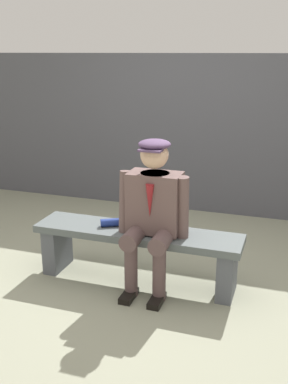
% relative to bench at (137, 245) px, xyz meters
% --- Properties ---
extents(ground_plane, '(30.00, 30.00, 0.00)m').
position_rel_bench_xyz_m(ground_plane, '(0.00, 0.00, -0.34)').
color(ground_plane, gray).
extents(bench, '(1.82, 0.41, 0.49)m').
position_rel_bench_xyz_m(bench, '(0.00, 0.00, 0.00)').
color(bench, '#525A5B').
rests_on(bench, ground).
extents(seated_man, '(0.61, 0.57, 1.29)m').
position_rel_bench_xyz_m(seated_man, '(-0.16, 0.06, 0.38)').
color(seated_man, brown).
rests_on(seated_man, ground).
extents(rolled_magazine, '(0.25, 0.18, 0.07)m').
position_rel_bench_xyz_m(rolled_magazine, '(0.22, -0.02, 0.18)').
color(rolled_magazine, navy).
rests_on(rolled_magazine, bench).
extents(stadium_wall, '(12.00, 0.24, 1.95)m').
position_rel_bench_xyz_m(stadium_wall, '(0.00, -2.13, 0.63)').
color(stadium_wall, '#4C4D54').
rests_on(stadium_wall, ground).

